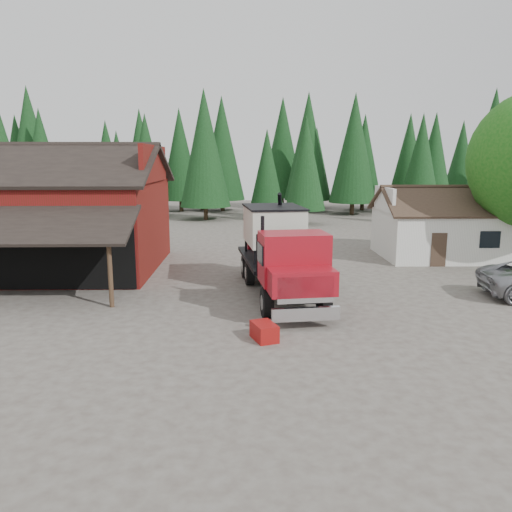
{
  "coord_description": "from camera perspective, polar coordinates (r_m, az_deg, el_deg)",
  "views": [
    {
      "loc": [
        0.1,
        -18.59,
        6.18
      ],
      "look_at": [
        0.62,
        4.16,
        1.8
      ],
      "focal_mm": 35.0,
      "sensor_mm": 36.0,
      "label": 1
    }
  ],
  "objects": [
    {
      "name": "near_pine_d",
      "position": [
        52.76,
        -5.9,
        12.15
      ],
      "size": [
        5.28,
        5.28,
        13.4
      ],
      "color": "#382619",
      "rests_on": "ground"
    },
    {
      "name": "ground",
      "position": [
        19.59,
        -1.54,
        -7.5
      ],
      "size": [
        120.0,
        120.0,
        0.0
      ],
      "primitive_type": "plane",
      "color": "#4E453D",
      "rests_on": "ground"
    },
    {
      "name": "conifer_backdrop",
      "position": [
        60.9,
        -1.4,
        5.06
      ],
      "size": [
        76.0,
        16.0,
        16.0
      ],
      "primitive_type": null,
      "color": "black",
      "rests_on": "ground"
    },
    {
      "name": "feed_truck",
      "position": [
        23.03,
        2.79,
        0.81
      ],
      "size": [
        3.91,
        10.44,
        4.6
      ],
      "rotation": [
        0.0,
        0.0,
        0.12
      ],
      "color": "black",
      "rests_on": "ground"
    },
    {
      "name": "near_pine_b",
      "position": [
        48.95,
        5.71,
        10.5
      ],
      "size": [
        3.96,
        3.96,
        10.4
      ],
      "color": "#382619",
      "rests_on": "ground"
    },
    {
      "name": "near_pine_a",
      "position": [
        51.56,
        -27.13,
        9.95
      ],
      "size": [
        4.4,
        4.4,
        11.4
      ],
      "color": "#382619",
      "rests_on": "ground"
    },
    {
      "name": "red_barn",
      "position": [
        30.77,
        -22.49,
        3.56
      ],
      "size": [
        12.8,
        13.63,
        7.18
      ],
      "color": "maroon",
      "rests_on": "ground"
    },
    {
      "name": "near_pine_c",
      "position": [
        49.68,
        25.32,
        10.69
      ],
      "size": [
        4.84,
        4.84,
        12.4
      ],
      "color": "#382619",
      "rests_on": "ground"
    },
    {
      "name": "equip_box",
      "position": [
        17.59,
        0.95,
        -8.63
      ],
      "size": [
        1.03,
        1.27,
        0.6
      ],
      "primitive_type": "cube",
      "rotation": [
        0.0,
        0.0,
        0.34
      ],
      "color": "maroon",
      "rests_on": "ground"
    },
    {
      "name": "farmhouse",
      "position": [
        34.41,
        20.74,
        2.65
      ],
      "size": [
        8.6,
        6.42,
        4.65
      ],
      "color": "silver",
      "rests_on": "ground"
    }
  ]
}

